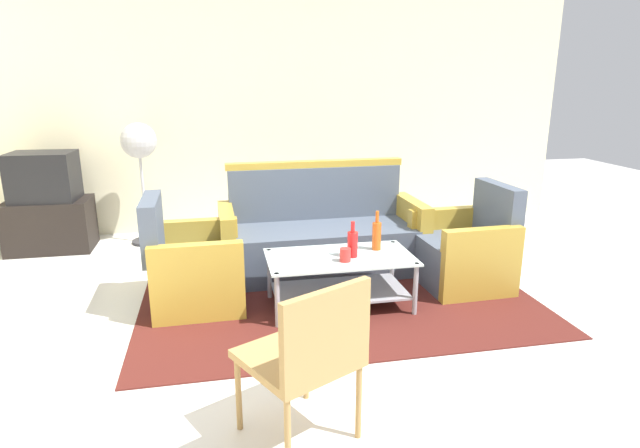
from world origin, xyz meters
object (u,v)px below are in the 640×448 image
coffee_table (340,274)px  wicker_chair (309,351)px  armchair_left (193,269)px  bottle_orange (377,235)px  tv_stand (51,225)px  armchair_right (465,252)px  couch (321,237)px  pedestal_fan (139,148)px  cup (345,255)px  television (44,176)px  bottle_red (353,243)px

coffee_table → wicker_chair: size_ratio=1.31×
armchair_left → bottle_orange: armchair_left is taller
tv_stand → armchair_right: bearing=-24.7°
couch → pedestal_fan: pedestal_fan is taller
armchair_left → tv_stand: size_ratio=1.06×
bottle_orange → cup: 0.38m
armchair_left → pedestal_fan: (-0.54, 1.71, 0.73)m
pedestal_fan → couch: bearing=-35.4°
bottle_orange → armchair_left: bearing=173.0°
pedestal_fan → wicker_chair: bearing=-72.0°
wicker_chair → armchair_left: bearing=81.1°
tv_stand → television: bearing=87.5°
couch → coffee_table: 0.81m
armchair_left → cup: armchair_left is taller
cup → pedestal_fan: pedestal_fan is taller
tv_stand → pedestal_fan: size_ratio=0.63×
tv_stand → wicker_chair: 4.00m
television → bottle_red: bearing=145.9°
armchair_left → bottle_red: 1.24m
bottle_orange → pedestal_fan: (-1.95, 1.89, 0.49)m
wicker_chair → pedestal_fan: bearing=80.6°
bottle_orange → wicker_chair: size_ratio=0.37×
tv_stand → television: (0.00, 0.00, 0.50)m
bottle_orange → tv_stand: (-2.87, 1.84, -0.27)m
tv_stand → wicker_chair: (2.05, -3.43, 0.23)m
coffee_table → bottle_red: 0.26m
bottle_orange → tv_stand: bearing=147.4°
bottle_red → bottle_orange: (0.23, 0.13, 0.01)m
couch → bottle_red: couch is taller
armchair_left → couch: bearing=114.5°
pedestal_fan → armchair_right: bearing=-32.2°
coffee_table → television: bearing=142.8°
bottle_orange → television: 3.42m
wicker_chair → bottle_orange: bearing=35.3°
tv_stand → pedestal_fan: pedestal_fan is taller
armchair_right → tv_stand: (-3.70, 1.70, -0.03)m
coffee_table → pedestal_fan: 2.68m
armchair_right → bottle_orange: size_ratio=2.75×
armchair_left → wicker_chair: size_ratio=1.01×
coffee_table → cup: (0.01, -0.12, 0.19)m
armchair_left → bottle_orange: (1.41, -0.17, 0.24)m
couch → bottle_red: bearing=93.7°
cup → television: size_ratio=0.16×
coffee_table → tv_stand: tv_stand is taller
bottle_orange → television: size_ratio=0.50×
coffee_table → cup: 0.22m
armchair_left → bottle_orange: 1.44m
television → wicker_chair: (2.05, -3.43, -0.27)m
cup → television: 3.30m
bottle_orange → wicker_chair: bearing=-117.3°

